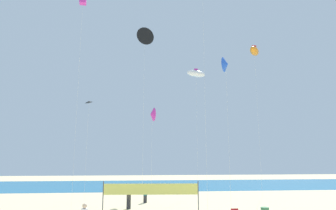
{
  "coord_description": "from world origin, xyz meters",
  "views": [
    {
      "loc": [
        -1.5,
        -16.35,
        4.28
      ],
      "look_at": [
        0.84,
        7.74,
        8.7
      ],
      "focal_mm": 31.25,
      "sensor_mm": 36.0,
      "label": 1
    }
  ],
  "objects_px": {
    "kite_black_diamond": "(89,103)",
    "kite_black_delta": "(145,37)",
    "beachgoer_charcoal_shirt": "(129,198)",
    "kite_magenta_delta": "(152,114)",
    "volleyball_net": "(151,190)",
    "kite_white_inflatable": "(196,74)",
    "kite_orange_inflatable": "(254,51)",
    "kite_blue_delta": "(226,64)",
    "kite_magenta_box": "(83,0)",
    "beachgoer_teal_shirt": "(145,194)"
  },
  "relations": [
    {
      "from": "kite_black_diamond",
      "to": "kite_black_delta",
      "type": "xyz_separation_m",
      "value": [
        5.87,
        -5.67,
        5.37
      ]
    },
    {
      "from": "beachgoer_charcoal_shirt",
      "to": "kite_black_delta",
      "type": "height_order",
      "value": "kite_black_delta"
    },
    {
      "from": "kite_magenta_delta",
      "to": "kite_black_delta",
      "type": "height_order",
      "value": "kite_black_delta"
    },
    {
      "from": "volleyball_net",
      "to": "kite_white_inflatable",
      "type": "bearing_deg",
      "value": 59.83
    },
    {
      "from": "beachgoer_charcoal_shirt",
      "to": "kite_orange_inflatable",
      "type": "height_order",
      "value": "kite_orange_inflatable"
    },
    {
      "from": "kite_white_inflatable",
      "to": "kite_black_delta",
      "type": "height_order",
      "value": "kite_black_delta"
    },
    {
      "from": "kite_blue_delta",
      "to": "kite_black_diamond",
      "type": "xyz_separation_m",
      "value": [
        -12.95,
        7.92,
        -2.14
      ]
    },
    {
      "from": "beachgoer_charcoal_shirt",
      "to": "kite_black_diamond",
      "type": "bearing_deg",
      "value": 68.16
    },
    {
      "from": "kite_blue_delta",
      "to": "kite_orange_inflatable",
      "type": "bearing_deg",
      "value": 54.52
    },
    {
      "from": "kite_blue_delta",
      "to": "kite_magenta_box",
      "type": "bearing_deg",
      "value": 174.7
    },
    {
      "from": "kite_blue_delta",
      "to": "kite_white_inflatable",
      "type": "relative_size",
      "value": 0.83
    },
    {
      "from": "beachgoer_teal_shirt",
      "to": "kite_magenta_box",
      "type": "height_order",
      "value": "kite_magenta_box"
    },
    {
      "from": "beachgoer_teal_shirt",
      "to": "beachgoer_charcoal_shirt",
      "type": "bearing_deg",
      "value": 68.25
    },
    {
      "from": "beachgoer_charcoal_shirt",
      "to": "kite_orange_inflatable",
      "type": "bearing_deg",
      "value": -39.28
    },
    {
      "from": "kite_blue_delta",
      "to": "kite_white_inflatable",
      "type": "height_order",
      "value": "kite_white_inflatable"
    },
    {
      "from": "kite_magenta_delta",
      "to": "beachgoer_charcoal_shirt",
      "type": "bearing_deg",
      "value": -108.38
    },
    {
      "from": "kite_black_delta",
      "to": "kite_magenta_box",
      "type": "bearing_deg",
      "value": -169.27
    },
    {
      "from": "kite_blue_delta",
      "to": "kite_orange_inflatable",
      "type": "relative_size",
      "value": 0.72
    },
    {
      "from": "kite_black_delta",
      "to": "volleyball_net",
      "type": "bearing_deg",
      "value": -44.89
    },
    {
      "from": "kite_magenta_box",
      "to": "kite_magenta_delta",
      "type": "bearing_deg",
      "value": 50.15
    },
    {
      "from": "kite_white_inflatable",
      "to": "kite_magenta_box",
      "type": "relative_size",
      "value": 0.83
    },
    {
      "from": "kite_white_inflatable",
      "to": "kite_orange_inflatable",
      "type": "distance_m",
      "value": 7.68
    },
    {
      "from": "kite_blue_delta",
      "to": "kite_orange_inflatable",
      "type": "distance_m",
      "value": 12.2
    },
    {
      "from": "beachgoer_teal_shirt",
      "to": "volleyball_net",
      "type": "bearing_deg",
      "value": 96.72
    },
    {
      "from": "volleyball_net",
      "to": "kite_blue_delta",
      "type": "xyz_separation_m",
      "value": [
        6.36,
        -1.54,
        10.7
      ]
    },
    {
      "from": "kite_magenta_box",
      "to": "kite_blue_delta",
      "type": "bearing_deg",
      "value": -5.3
    },
    {
      "from": "beachgoer_charcoal_shirt",
      "to": "kite_orange_inflatable",
      "type": "relative_size",
      "value": 0.09
    },
    {
      "from": "beachgoer_teal_shirt",
      "to": "kite_orange_inflatable",
      "type": "bearing_deg",
      "value": -164.85
    },
    {
      "from": "volleyball_net",
      "to": "kite_orange_inflatable",
      "type": "relative_size",
      "value": 0.45
    },
    {
      "from": "kite_white_inflatable",
      "to": "beachgoer_charcoal_shirt",
      "type": "bearing_deg",
      "value": -130.07
    },
    {
      "from": "beachgoer_charcoal_shirt",
      "to": "volleyball_net",
      "type": "relative_size",
      "value": 0.2
    },
    {
      "from": "kite_magenta_box",
      "to": "kite_black_delta",
      "type": "height_order",
      "value": "kite_magenta_box"
    },
    {
      "from": "kite_black_diamond",
      "to": "kite_magenta_box",
      "type": "relative_size",
      "value": 0.55
    },
    {
      "from": "kite_black_diamond",
      "to": "beachgoer_charcoal_shirt",
      "type": "bearing_deg",
      "value": -48.61
    },
    {
      "from": "kite_blue_delta",
      "to": "kite_magenta_delta",
      "type": "relative_size",
      "value": 1.3
    },
    {
      "from": "beachgoer_teal_shirt",
      "to": "kite_magenta_box",
      "type": "xyz_separation_m",
      "value": [
        -5.99,
        -4.78,
        17.63
      ]
    },
    {
      "from": "kite_magenta_delta",
      "to": "kite_black_diamond",
      "type": "xyz_separation_m",
      "value": [
        -6.95,
        -1.32,
        0.99
      ]
    },
    {
      "from": "beachgoer_charcoal_shirt",
      "to": "volleyball_net",
      "type": "xyz_separation_m",
      "value": [
        1.86,
        -1.02,
        0.77
      ]
    },
    {
      "from": "kite_blue_delta",
      "to": "kite_black_delta",
      "type": "xyz_separation_m",
      "value": [
        -7.08,
        2.25,
        3.23
      ]
    },
    {
      "from": "kite_magenta_delta",
      "to": "kite_black_diamond",
      "type": "height_order",
      "value": "kite_black_diamond"
    },
    {
      "from": "kite_orange_inflatable",
      "to": "kite_magenta_box",
      "type": "distance_m",
      "value": 20.81
    },
    {
      "from": "kite_magenta_box",
      "to": "volleyball_net",
      "type": "bearing_deg",
      "value": 3.23
    },
    {
      "from": "beachgoer_charcoal_shirt",
      "to": "kite_magenta_box",
      "type": "bearing_deg",
      "value": 133.79
    },
    {
      "from": "kite_orange_inflatable",
      "to": "kite_black_delta",
      "type": "xyz_separation_m",
      "value": [
        -13.56,
        -6.84,
        -1.68
      ]
    },
    {
      "from": "kite_magenta_delta",
      "to": "kite_orange_inflatable",
      "type": "xyz_separation_m",
      "value": [
        12.49,
        -0.14,
        8.04
      ]
    },
    {
      "from": "beachgoer_teal_shirt",
      "to": "kite_blue_delta",
      "type": "height_order",
      "value": "kite_blue_delta"
    },
    {
      "from": "volleyball_net",
      "to": "kite_magenta_delta",
      "type": "bearing_deg",
      "value": 87.35
    },
    {
      "from": "beachgoer_charcoal_shirt",
      "to": "kite_black_diamond",
      "type": "xyz_separation_m",
      "value": [
        -4.73,
        5.36,
        9.33
      ]
    },
    {
      "from": "volleyball_net",
      "to": "kite_blue_delta",
      "type": "distance_m",
      "value": 12.55
    },
    {
      "from": "volleyball_net",
      "to": "kite_white_inflatable",
      "type": "relative_size",
      "value": 0.51
    }
  ]
}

